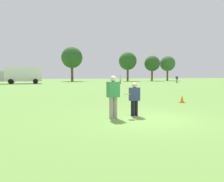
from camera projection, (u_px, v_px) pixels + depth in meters
name	position (u px, v px, depth m)	size (l,w,h in m)	color
ground_plane	(146.00, 119.00, 9.23)	(176.08, 176.08, 0.00)	#608C3D
player_thrower	(113.00, 95.00, 9.27)	(0.52, 0.35, 1.73)	gray
player_defender	(134.00, 97.00, 9.86)	(0.44, 0.26, 1.44)	black
frisbee	(127.00, 94.00, 9.53)	(0.27, 0.27, 0.06)	yellow
traffic_cone	(182.00, 99.00, 14.58)	(0.32, 0.32, 0.48)	#D8590C
box_truck	(20.00, 75.00, 44.75)	(8.54, 3.11, 3.18)	white
bystander_sideline_watcher	(120.00, 79.00, 44.39)	(0.50, 0.39, 1.58)	gray
bystander_far_jogger	(177.00, 79.00, 48.14)	(0.44, 0.51, 1.62)	gray
tree_east_oak	(72.00, 58.00, 60.73)	(5.59, 5.59, 9.09)	brown
tree_far_east_pine	(128.00, 61.00, 62.67)	(4.86, 4.86, 7.91)	brown
tree_far_west_pine	(152.00, 64.00, 64.73)	(4.37, 4.37, 7.11)	brown
tree_horizon_center	(168.00, 64.00, 67.58)	(4.49, 4.49, 7.29)	brown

